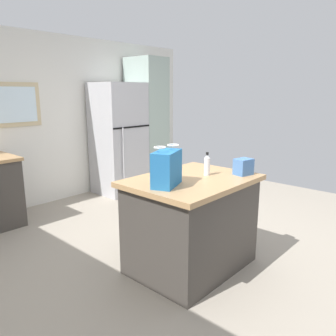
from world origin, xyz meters
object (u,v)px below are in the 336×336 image
(bottle, at_px, (207,165))
(kitchen_island, at_px, (191,223))
(tall_cabinet, at_px, (147,123))
(shopping_bag, at_px, (167,168))
(small_box, at_px, (243,167))
(refrigerator, at_px, (119,139))

(bottle, bearing_deg, kitchen_island, 169.90)
(kitchen_island, relative_size, tall_cabinet, 0.52)
(tall_cabinet, height_order, shopping_bag, tall_cabinet)
(kitchen_island, bearing_deg, shopping_bag, 179.59)
(kitchen_island, height_order, small_box, small_box)
(kitchen_island, distance_m, shopping_bag, 0.69)
(tall_cabinet, relative_size, shopping_bag, 6.13)
(kitchen_island, distance_m, small_box, 0.73)
(tall_cabinet, distance_m, shopping_bag, 3.30)
(tall_cabinet, relative_size, bottle, 10.09)
(kitchen_island, xyz_separation_m, tall_cabinet, (1.84, 2.48, 0.67))
(tall_cabinet, relative_size, small_box, 13.89)
(refrigerator, distance_m, small_box, 2.86)
(tall_cabinet, bearing_deg, bottle, -123.37)
(kitchen_island, xyz_separation_m, shopping_bag, (-0.34, 0.00, 0.59))
(shopping_bag, height_order, bottle, shopping_bag)
(kitchen_island, height_order, shopping_bag, shopping_bag)
(shopping_bag, relative_size, small_box, 2.26)
(shopping_bag, distance_m, small_box, 0.83)
(kitchen_island, distance_m, tall_cabinet, 3.16)
(shopping_bag, bearing_deg, tall_cabinet, 48.60)
(bottle, bearing_deg, shopping_bag, 176.18)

